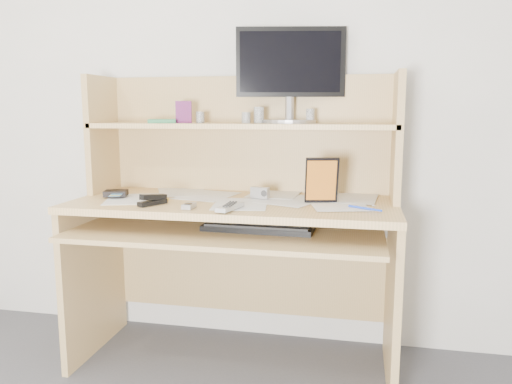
% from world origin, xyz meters
% --- Properties ---
extents(back_wall, '(3.60, 0.04, 2.50)m').
position_xyz_m(back_wall, '(0.00, 1.80, 1.25)').
color(back_wall, silver).
rests_on(back_wall, floor).
extents(desk, '(1.40, 0.70, 1.30)m').
position_xyz_m(desk, '(0.00, 1.56, 0.69)').
color(desk, tan).
rests_on(desk, floor).
extents(paper_clutter, '(1.32, 0.54, 0.01)m').
position_xyz_m(paper_clutter, '(0.00, 1.48, 0.75)').
color(paper_clutter, silver).
rests_on(paper_clutter, desk).
extents(keyboard, '(0.46, 0.17, 0.03)m').
position_xyz_m(keyboard, '(0.13, 1.38, 0.67)').
color(keyboard, black).
rests_on(keyboard, desk).
extents(tv_remote, '(0.08, 0.17, 0.02)m').
position_xyz_m(tv_remote, '(0.04, 1.27, 0.76)').
color(tv_remote, '#A5A49F').
rests_on(tv_remote, paper_clutter).
extents(flip_phone, '(0.04, 0.08, 0.02)m').
position_xyz_m(flip_phone, '(-0.13, 1.27, 0.77)').
color(flip_phone, '#A5A5A7').
rests_on(flip_phone, paper_clutter).
extents(stapler, '(0.09, 0.13, 0.04)m').
position_xyz_m(stapler, '(-0.30, 1.31, 0.78)').
color(stapler, black).
rests_on(stapler, paper_clutter).
extents(wallet, '(0.12, 0.10, 0.03)m').
position_xyz_m(wallet, '(-0.55, 1.46, 0.77)').
color(wallet, black).
rests_on(wallet, paper_clutter).
extents(sticky_note_pad, '(0.09, 0.09, 0.01)m').
position_xyz_m(sticky_note_pad, '(-0.32, 1.40, 0.76)').
color(sticky_note_pad, '#E6F13F').
rests_on(sticky_note_pad, desk).
extents(digital_camera, '(0.09, 0.05, 0.05)m').
position_xyz_m(digital_camera, '(0.11, 1.54, 0.78)').
color(digital_camera, '#A4A4A6').
rests_on(digital_camera, paper_clutter).
extents(game_case, '(0.14, 0.04, 0.19)m').
position_xyz_m(game_case, '(0.38, 1.47, 0.85)').
color(game_case, black).
rests_on(game_case, paper_clutter).
extents(blue_pen, '(0.13, 0.09, 0.01)m').
position_xyz_m(blue_pen, '(0.56, 1.37, 0.76)').
color(blue_pen, blue).
rests_on(blue_pen, paper_clutter).
extents(card_box, '(0.08, 0.04, 0.10)m').
position_xyz_m(card_box, '(-0.27, 1.62, 1.13)').
color(card_box, maroon).
rests_on(card_box, desk).
extents(shelf_book, '(0.17, 0.20, 0.02)m').
position_xyz_m(shelf_book, '(-0.37, 1.62, 1.09)').
color(shelf_book, '#2F7749').
rests_on(shelf_book, desk).
extents(chip_stack_a, '(0.05, 0.05, 0.05)m').
position_xyz_m(chip_stack_a, '(-0.20, 1.64, 1.11)').
color(chip_stack_a, black).
rests_on(chip_stack_a, desk).
extents(chip_stack_b, '(0.05, 0.05, 0.07)m').
position_xyz_m(chip_stack_b, '(0.08, 1.64, 1.12)').
color(chip_stack_b, white).
rests_on(chip_stack_b, desk).
extents(chip_stack_c, '(0.05, 0.05, 0.05)m').
position_xyz_m(chip_stack_c, '(0.02, 1.62, 1.11)').
color(chip_stack_c, black).
rests_on(chip_stack_c, desk).
extents(chip_stack_d, '(0.05, 0.05, 0.06)m').
position_xyz_m(chip_stack_d, '(0.31, 1.67, 1.11)').
color(chip_stack_d, white).
rests_on(chip_stack_d, desk).
extents(monitor, '(0.49, 0.25, 0.43)m').
position_xyz_m(monitor, '(0.21, 1.71, 1.31)').
color(monitor, '#A2A2A6').
rests_on(monitor, desk).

